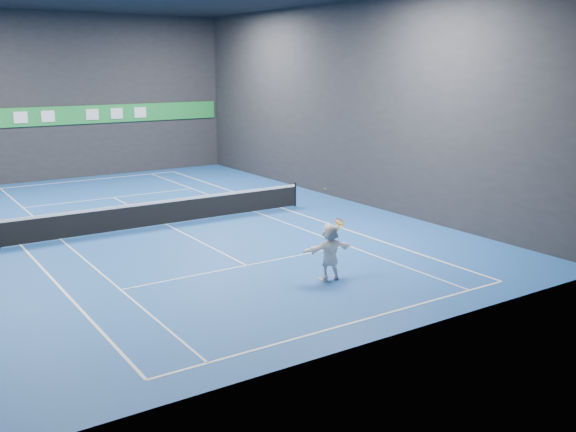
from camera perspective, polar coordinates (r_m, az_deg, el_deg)
ground at (r=26.01m, az=-10.75°, el=-0.76°), size 26.00×26.00×0.00m
wall_back at (r=37.64m, az=-18.93°, el=9.99°), size 18.00×0.10×9.00m
wall_front at (r=14.24m, az=9.45°, el=6.21°), size 18.00×0.10×9.00m
wall_right at (r=29.92m, az=5.17°, el=9.97°), size 0.10×26.00×9.00m
baseline_near at (r=16.21m, az=6.14°, el=-9.31°), size 10.98×0.08×0.01m
baseline_far at (r=37.05m, az=-17.96°, el=3.01°), size 10.98×0.08×0.01m
sideline_doubles_left at (r=24.51m, az=-22.64°, el=-2.43°), size 0.08×23.78×0.01m
sideline_doubles_right at (r=28.50m, az=-0.55°, el=0.72°), size 0.08×23.78×0.01m
sideline_singles_left at (r=24.78m, az=-19.52°, el=-1.99°), size 0.06×23.78×0.01m
sideline_singles_right at (r=27.79m, az=-2.93°, el=0.38°), size 0.06×23.78×0.01m
service_line_near at (r=20.46m, az=-3.71°, el=-4.40°), size 8.23×0.06×0.01m
service_line_far at (r=31.88m, az=-15.25°, el=1.60°), size 8.23×0.06×0.01m
center_service_line at (r=26.01m, az=-10.75°, el=-0.75°), size 0.06×12.80×0.01m
player at (r=18.90m, az=3.73°, el=-3.19°), size 1.64×0.68×1.72m
tennis_ball at (r=18.40m, az=3.32°, el=2.40°), size 0.06×0.06×0.06m
tennis_net at (r=25.89m, az=-10.80°, el=0.40°), size 12.50×0.10×1.07m
sponsor_banner at (r=37.64m, az=-18.79°, el=8.47°), size 17.64×0.11×1.00m
tennis_racket at (r=18.94m, az=4.57°, el=-0.63°), size 0.38×0.35×0.46m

